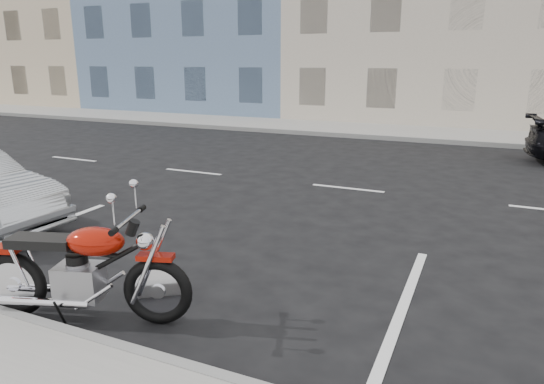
% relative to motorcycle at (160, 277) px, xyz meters
% --- Properties ---
extents(ground, '(120.00, 120.00, 0.00)m').
position_rel_motorcycle_xyz_m(ground, '(2.29, 6.31, -0.54)').
color(ground, black).
rests_on(ground, ground).
extents(sidewalk_far, '(80.00, 3.40, 0.15)m').
position_rel_motorcycle_xyz_m(sidewalk_far, '(-2.71, 15.01, -0.46)').
color(sidewalk_far, gray).
rests_on(sidewalk_far, ground).
extents(curb_far, '(80.00, 0.12, 0.16)m').
position_rel_motorcycle_xyz_m(curb_far, '(-2.71, 13.31, -0.46)').
color(curb_far, gray).
rests_on(curb_far, ground).
extents(bldg_far_west, '(12.00, 12.00, 12.00)m').
position_rel_motorcycle_xyz_m(bldg_far_west, '(-23.71, 22.61, 5.46)').
color(bldg_far_west, '#C2AD8D').
rests_on(bldg_far_west, ground).
extents(motorcycle, '(2.28, 1.03, 1.18)m').
position_rel_motorcycle_xyz_m(motorcycle, '(0.00, 0.00, 0.00)').
color(motorcycle, black).
rests_on(motorcycle, ground).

